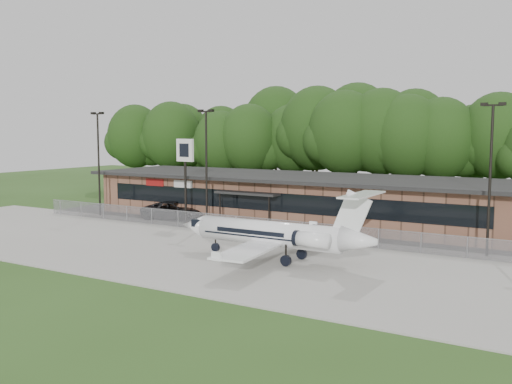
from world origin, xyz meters
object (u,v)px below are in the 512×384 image
Objects in this scene: terminal at (297,198)px; pole_sign at (185,159)px; business_jet at (276,235)px; suv at (174,211)px.

pole_sign reaches higher than terminal.
terminal is 2.86× the size of business_jet.
business_jet is 1.86× the size of pole_sign.
suv is at bearing 148.23° from business_jet.
suv is (-10.22, -5.47, -1.31)m from terminal.
terminal is 5.33× the size of pole_sign.
pole_sign is at bearing -138.64° from suv.
terminal is 11.03m from pole_sign.
terminal is 6.61× the size of suv.
pole_sign is (2.68, -1.67, 5.02)m from suv.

